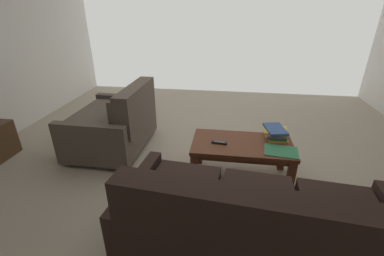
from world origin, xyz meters
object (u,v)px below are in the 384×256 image
(book_stack, at_px, (276,133))
(loose_magazine, at_px, (281,151))
(coffee_table, at_px, (242,149))
(sofa_main, at_px, (255,229))
(loveseat_near, at_px, (116,123))
(tv_remote, at_px, (219,142))

(book_stack, bearing_deg, loose_magazine, 92.61)
(coffee_table, height_order, loose_magazine, loose_magazine)
(sofa_main, relative_size, coffee_table, 1.86)
(loveseat_near, xyz_separation_m, book_stack, (-1.92, 0.28, 0.13))
(loveseat_near, bearing_deg, loose_magazine, 163.21)
(book_stack, bearing_deg, coffee_table, 26.30)
(coffee_table, relative_size, loose_magazine, 3.26)
(book_stack, bearing_deg, loveseat_near, -8.34)
(tv_remote, xyz_separation_m, loose_magazine, (-0.60, 0.08, -0.01))
(sofa_main, distance_m, coffee_table, 1.08)
(tv_remote, bearing_deg, sofa_main, 105.47)
(loveseat_near, bearing_deg, book_stack, 171.66)
(coffee_table, bearing_deg, tv_remote, 11.35)
(sofa_main, bearing_deg, loose_magazine, -108.41)
(sofa_main, relative_size, tv_remote, 11.69)
(loose_magazine, bearing_deg, tv_remote, -90.51)
(sofa_main, height_order, coffee_table, sofa_main)
(coffee_table, distance_m, tv_remote, 0.25)
(tv_remote, distance_m, loose_magazine, 0.61)
(sofa_main, bearing_deg, coffee_table, -87.36)
(tv_remote, bearing_deg, book_stack, -159.36)
(loveseat_near, bearing_deg, tv_remote, 159.37)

